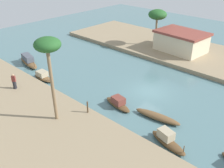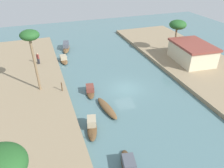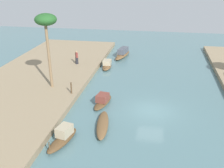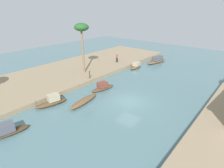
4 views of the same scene
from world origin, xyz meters
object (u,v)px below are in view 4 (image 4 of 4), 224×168
object	(u,v)px
sampan_near_left_bank	(84,101)
mooring_post	(89,75)
sampan_with_tall_canopy	(136,66)
sampan_with_red_awning	(157,60)
sampan_open_hull	(7,130)
person_on_near_bank	(117,58)
palm_tree_left_near	(82,29)
sampan_midstream	(103,87)
sampan_downstream_large	(52,101)

from	to	relation	value
sampan_near_left_bank	mooring_post	size ratio (longest dim) A/B	3.98
sampan_with_tall_canopy	sampan_with_red_awning	world-z (taller)	sampan_with_red_awning
sampan_open_hull	sampan_with_tall_canopy	distance (m)	23.06
sampan_near_left_bank	mooring_post	world-z (taller)	mooring_post
sampan_near_left_bank	sampan_with_red_awning	bearing A→B (deg)	175.60
person_on_near_bank	sampan_open_hull	bearing A→B (deg)	-23.21
sampan_open_hull	palm_tree_left_near	size ratio (longest dim) A/B	0.46
sampan_midstream	mooring_post	xyz separation A→B (m)	(-0.79, -3.36, 0.73)
sampan_midstream	person_on_near_bank	xyz separation A→B (m)	(-10.12, -5.64, 0.89)
sampan_open_hull	sampan_midstream	world-z (taller)	sampan_open_hull
sampan_with_tall_canopy	sampan_with_red_awning	xyz separation A→B (m)	(-5.50, 1.30, 0.10)
sampan_with_tall_canopy	sampan_near_left_bank	world-z (taller)	sampan_with_tall_canopy
sampan_open_hull	sampan_near_left_bank	world-z (taller)	sampan_open_hull
person_on_near_bank	palm_tree_left_near	distance (m)	9.98
sampan_with_red_awning	sampan_near_left_bank	bearing A→B (deg)	14.83
sampan_near_left_bank	sampan_midstream	bearing A→B (deg)	-176.13
sampan_open_hull	sampan_midstream	distance (m)	12.24
sampan_downstream_large	mooring_post	size ratio (longest dim) A/B	3.22
sampan_open_hull	person_on_near_bank	xyz separation A→B (m)	(-22.36, -5.69, 0.84)
sampan_with_red_awning	sampan_downstream_large	bearing A→B (deg)	8.37
mooring_post	sampan_with_red_awning	bearing A→B (deg)	169.22
sampan_near_left_bank	sampan_downstream_large	bearing A→B (deg)	-51.02
sampan_with_tall_canopy	palm_tree_left_near	bearing A→B (deg)	-28.52
palm_tree_left_near	sampan_with_tall_canopy	bearing A→B (deg)	153.72
sampan_midstream	sampan_near_left_bank	distance (m)	4.26
sampan_with_tall_canopy	sampan_near_left_bank	size ratio (longest dim) A/B	0.71
sampan_with_red_awning	palm_tree_left_near	xyz separation A→B (m)	(14.15, -5.57, 6.72)
sampan_midstream	sampan_downstream_large	bearing A→B (deg)	-3.11
sampan_near_left_bank	mooring_post	xyz separation A→B (m)	(-4.95, -4.24, 0.85)
sampan_downstream_large	palm_tree_left_near	xyz separation A→B (m)	(-8.88, -4.43, 6.76)
sampan_with_tall_canopy	person_on_near_bank	world-z (taller)	person_on_near_bank
person_on_near_bank	palm_tree_left_near	world-z (taller)	palm_tree_left_near
palm_tree_left_near	sampan_downstream_large	bearing A→B (deg)	26.50
sampan_with_red_awning	sampan_near_left_bank	distance (m)	20.46
sampan_near_left_bank	palm_tree_left_near	size ratio (longest dim) A/B	0.61
sampan_open_hull	sampan_downstream_large	xyz separation A→B (m)	(-5.47, -1.60, 0.01)
sampan_near_left_bank	person_on_near_bank	distance (m)	15.73
sampan_midstream	person_on_near_bank	distance (m)	11.62
sampan_with_red_awning	sampan_near_left_bank	size ratio (longest dim) A/B	1.17
sampan_open_hull	person_on_near_bank	world-z (taller)	person_on_near_bank
mooring_post	palm_tree_left_near	world-z (taller)	palm_tree_left_near
sampan_midstream	sampan_with_red_awning	world-z (taller)	sampan_with_red_awning
sampan_with_red_awning	person_on_near_bank	xyz separation A→B (m)	(6.14, -5.23, 0.78)
sampan_with_red_awning	mooring_post	size ratio (longest dim) A/B	4.67
sampan_open_hull	sampan_with_red_awning	xyz separation A→B (m)	(-28.50, -0.46, 0.06)
sampan_downstream_large	sampan_near_left_bank	distance (m)	3.57
sampan_with_tall_canopy	mooring_post	size ratio (longest dim) A/B	2.82
sampan_open_hull	sampan_downstream_large	distance (m)	5.70
sampan_with_red_awning	sampan_near_left_bank	world-z (taller)	sampan_with_red_awning
sampan_open_hull	sampan_midstream	xyz separation A→B (m)	(-12.24, -0.05, -0.05)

